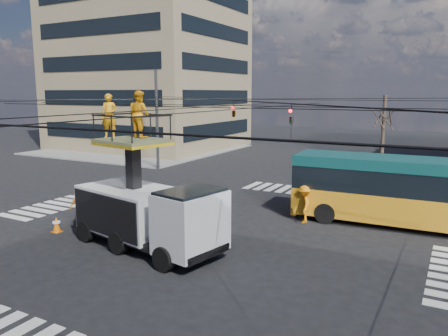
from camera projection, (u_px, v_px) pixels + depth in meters
ground at (212, 233)px, 19.48m from camera, size 120.00×120.00×0.00m
sidewalk_nw at (142, 149)px, 47.52m from camera, size 18.00×18.00×0.12m
crosswalks at (212, 232)px, 19.48m from camera, size 22.40×22.40×0.02m
building_tower at (148, 11)px, 48.00m from camera, size 18.06×16.06×30.00m
overhead_network at (215, 136)px, 19.13m from camera, size 24.24×24.24×8.00m
tree_a at (384, 117)px, 28.03m from camera, size 2.00×2.00×6.00m
utility_truck at (147, 198)px, 17.22m from camera, size 7.32×3.77×6.26m
city_bus at (417, 191)px, 19.93m from camera, size 11.24×2.98×3.20m
traffic_cone at (57, 224)px, 19.53m from camera, size 0.36×0.36×0.70m
worker_ground at (81, 207)px, 20.21m from camera, size 0.75×1.21×1.92m
flagger at (304, 204)px, 20.87m from camera, size 1.09×1.34×1.81m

